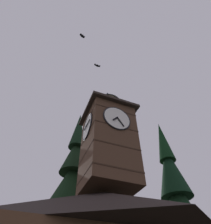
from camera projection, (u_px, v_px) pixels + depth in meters
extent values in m
pyramid|color=black|center=(102.00, 219.00, 11.38)|extent=(16.24, 10.42, 3.18)
cube|color=#4C3323|center=(108.00, 148.00, 14.98)|extent=(3.56, 3.56, 6.88)
cube|color=#352318|center=(109.00, 180.00, 13.13)|extent=(3.60, 3.60, 0.10)
cube|color=#352318|center=(108.00, 158.00, 14.35)|extent=(3.60, 3.60, 0.10)
cube|color=#352318|center=(108.00, 139.00, 15.57)|extent=(3.60, 3.60, 0.10)
cube|color=#352318|center=(108.00, 124.00, 16.79)|extent=(3.60, 3.60, 0.10)
cylinder|color=white|center=(117.00, 118.00, 14.94)|extent=(2.21, 0.10, 2.21)
torus|color=black|center=(117.00, 118.00, 14.92)|extent=(2.31, 0.10, 2.31)
cube|color=black|center=(115.00, 119.00, 14.68)|extent=(0.46, 0.04, 0.49)
cube|color=black|center=(121.00, 122.00, 14.67)|extent=(0.57, 0.04, 0.80)
sphere|color=black|center=(117.00, 117.00, 14.87)|extent=(0.10, 0.10, 0.10)
cylinder|color=white|center=(87.00, 127.00, 15.65)|extent=(0.10, 2.21, 2.21)
torus|color=black|center=(87.00, 127.00, 15.64)|extent=(0.10, 2.31, 2.31)
cube|color=black|center=(85.00, 128.00, 15.85)|extent=(0.04, 0.57, 0.25)
cube|color=black|center=(88.00, 123.00, 15.35)|extent=(0.04, 0.91, 0.16)
sphere|color=black|center=(86.00, 126.00, 15.62)|extent=(0.10, 0.10, 0.10)
cube|color=#2D231E|center=(108.00, 115.00, 17.51)|extent=(4.26, 4.26, 0.25)
cylinder|color=tan|center=(108.00, 109.00, 18.09)|extent=(2.24, 2.24, 1.40)
cylinder|color=#2D2319|center=(108.00, 113.00, 17.72)|extent=(2.30, 2.30, 0.10)
cylinder|color=#2D2319|center=(108.00, 110.00, 17.97)|extent=(2.30, 2.30, 0.10)
cylinder|color=#2D2319|center=(108.00, 108.00, 18.22)|extent=(2.30, 2.30, 0.10)
cylinder|color=#2D2319|center=(108.00, 105.00, 18.46)|extent=(2.30, 2.30, 0.10)
cone|color=#424C5B|center=(108.00, 99.00, 19.10)|extent=(2.54, 2.54, 1.46)
sphere|color=#2D3847|center=(108.00, 94.00, 19.69)|extent=(0.16, 0.16, 0.16)
cone|color=black|center=(67.00, 219.00, 15.72)|extent=(4.70, 4.70, 4.00)
cone|color=black|center=(72.00, 182.00, 17.91)|extent=(3.73, 3.73, 4.23)
cone|color=black|center=(75.00, 155.00, 19.99)|extent=(2.76, 2.76, 4.12)
cone|color=black|center=(79.00, 130.00, 22.38)|extent=(1.79, 1.79, 4.89)
cone|color=black|center=(180.00, 208.00, 17.87)|extent=(4.42, 4.42, 6.09)
cone|color=black|center=(170.00, 169.00, 20.62)|extent=(3.12, 3.12, 5.90)
cone|color=black|center=(163.00, 141.00, 23.28)|extent=(1.81, 1.81, 5.47)
sphere|color=silver|center=(112.00, 218.00, 48.49)|extent=(2.23, 2.23, 2.23)
ellipsoid|color=black|center=(82.00, 36.00, 16.96)|extent=(0.24, 0.32, 0.16)
cube|color=black|center=(83.00, 37.00, 17.02)|extent=(0.29, 0.26, 0.11)
cube|color=black|center=(81.00, 35.00, 16.91)|extent=(0.29, 0.26, 0.11)
ellipsoid|color=black|center=(97.00, 66.00, 19.40)|extent=(0.15, 0.26, 0.15)
cube|color=black|center=(99.00, 66.00, 19.44)|extent=(0.31, 0.19, 0.15)
cube|color=black|center=(96.00, 65.00, 19.36)|extent=(0.31, 0.19, 0.15)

